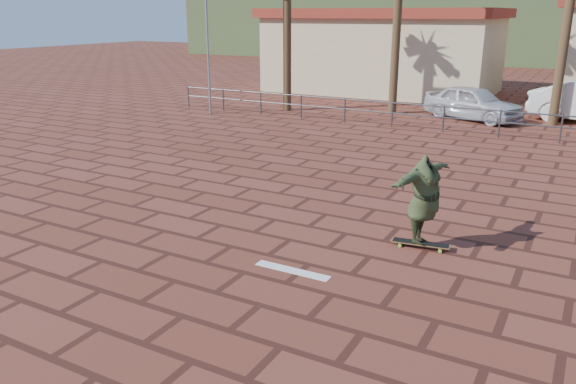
# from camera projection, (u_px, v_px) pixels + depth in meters

# --- Properties ---
(ground) EXTENTS (120.00, 120.00, 0.00)m
(ground) POSITION_uv_depth(u_px,v_px,m) (290.00, 240.00, 11.08)
(ground) COLOR brown
(ground) RESTS_ON ground
(paint_stripe) EXTENTS (1.40, 0.22, 0.01)m
(paint_stripe) POSITION_uv_depth(u_px,v_px,m) (292.00, 270.00, 9.76)
(paint_stripe) COLOR white
(paint_stripe) RESTS_ON ground
(guardrail) EXTENTS (24.06, 0.06, 1.00)m
(guardrail) POSITION_uv_depth(u_px,v_px,m) (444.00, 114.00, 20.89)
(guardrail) COLOR #47494F
(guardrail) RESTS_ON ground
(flagpole) EXTENTS (1.30, 0.10, 8.00)m
(flagpole) POSITION_uv_depth(u_px,v_px,m) (208.00, 4.00, 23.37)
(flagpole) COLOR gray
(flagpole) RESTS_ON ground
(building_west) EXTENTS (12.60, 7.60, 4.50)m
(building_west) POSITION_uv_depth(u_px,v_px,m) (383.00, 50.00, 31.50)
(building_west) COLOR beige
(building_west) RESTS_ON ground
(hill_front) EXTENTS (70.00, 18.00, 6.00)m
(hill_front) POSITION_uv_depth(u_px,v_px,m) (548.00, 27.00, 51.90)
(hill_front) COLOR #384C28
(hill_front) RESTS_ON ground
(hill_back) EXTENTS (35.00, 14.00, 8.00)m
(hill_back) POSITION_uv_depth(u_px,v_px,m) (353.00, 15.00, 66.69)
(hill_back) COLOR #384C28
(hill_back) RESTS_ON ground
(longboard) EXTENTS (1.11, 0.39, 0.11)m
(longboard) POSITION_uv_depth(u_px,v_px,m) (421.00, 243.00, 10.68)
(longboard) COLOR olive
(longboard) RESTS_ON ground
(skateboarder) EXTENTS (0.96, 2.17, 1.71)m
(skateboarder) POSITION_uv_depth(u_px,v_px,m) (424.00, 200.00, 10.42)
(skateboarder) COLOR #313D20
(skateboarder) RESTS_ON longboard
(car_silver) EXTENTS (4.45, 3.06, 1.41)m
(car_silver) POSITION_uv_depth(u_px,v_px,m) (473.00, 103.00, 23.32)
(car_silver) COLOR silver
(car_silver) RESTS_ON ground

